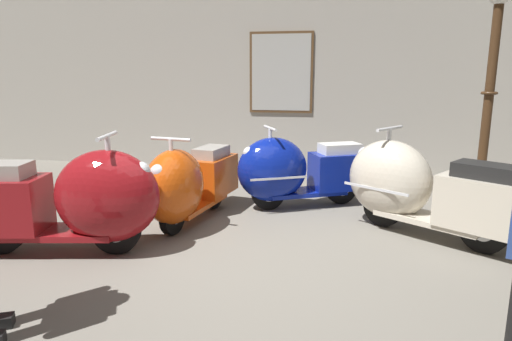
{
  "coord_description": "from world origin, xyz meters",
  "views": [
    {
      "loc": [
        0.86,
        -3.55,
        1.64
      ],
      "look_at": [
        -0.03,
        1.19,
        0.59
      ],
      "focal_mm": 31.24,
      "sensor_mm": 36.0,
      "label": 1
    }
  ],
  "objects_px": {
    "scooter_1": "(187,184)",
    "scooter_2": "(293,171)",
    "lamppost": "(489,100)",
    "scooter_0": "(75,200)",
    "scooter_3": "(415,187)"
  },
  "relations": [
    {
      "from": "scooter_0",
      "to": "scooter_3",
      "type": "relative_size",
      "value": 1.08
    },
    {
      "from": "scooter_3",
      "to": "lamppost",
      "type": "bearing_deg",
      "value": -94.25
    },
    {
      "from": "scooter_0",
      "to": "scooter_1",
      "type": "xyz_separation_m",
      "value": [
        0.73,
        0.97,
        -0.05
      ]
    },
    {
      "from": "scooter_0",
      "to": "lamppost",
      "type": "relative_size",
      "value": 0.71
    },
    {
      "from": "scooter_0",
      "to": "scooter_2",
      "type": "relative_size",
      "value": 1.11
    },
    {
      "from": "scooter_0",
      "to": "scooter_1",
      "type": "bearing_deg",
      "value": 42.32
    },
    {
      "from": "scooter_2",
      "to": "scooter_1",
      "type": "bearing_deg",
      "value": 12.62
    },
    {
      "from": "scooter_1",
      "to": "scooter_3",
      "type": "xyz_separation_m",
      "value": [
        2.4,
        0.16,
        0.04
      ]
    },
    {
      "from": "scooter_1",
      "to": "scooter_3",
      "type": "relative_size",
      "value": 0.97
    },
    {
      "from": "scooter_0",
      "to": "lamppost",
      "type": "xyz_separation_m",
      "value": [
        4.1,
        2.31,
        0.83
      ]
    },
    {
      "from": "scooter_0",
      "to": "scooter_3",
      "type": "xyz_separation_m",
      "value": [
        3.13,
        1.12,
        -0.01
      ]
    },
    {
      "from": "scooter_1",
      "to": "scooter_3",
      "type": "bearing_deg",
      "value": 103.44
    },
    {
      "from": "scooter_1",
      "to": "lamppost",
      "type": "height_order",
      "value": "lamppost"
    },
    {
      "from": "scooter_2",
      "to": "lamppost",
      "type": "height_order",
      "value": "lamppost"
    },
    {
      "from": "scooter_1",
      "to": "scooter_2",
      "type": "distance_m",
      "value": 1.38
    }
  ]
}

